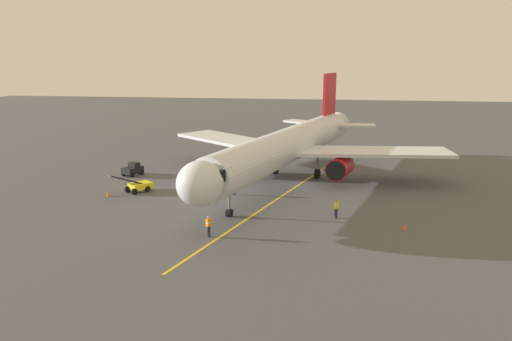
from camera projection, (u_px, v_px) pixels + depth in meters
The scene contains 10 objects.
ground_plane at pixel (299, 185), 53.97m from camera, with size 220.00×220.00×0.00m, color #4C4C4F.
apron_lead_in_line at pixel (281, 197), 49.32m from camera, with size 0.24×40.00×0.01m, color yellow.
airplane at pixel (288, 146), 54.44m from camera, with size 33.36×39.53×11.50m.
ground_crew_marshaller at pixel (209, 226), 38.20m from camera, with size 0.43×0.47×1.71m.
ground_crew_wing_walker at pixel (336, 208), 42.60m from camera, with size 0.43×0.47×1.71m.
ground_crew_loader at pixel (234, 186), 49.87m from camera, with size 0.26×0.41×1.71m.
tug_near_nose at pixel (133, 169), 58.09m from camera, with size 2.28×2.70×1.50m.
belt_loader_portside at pixel (138, 185), 50.88m from camera, with size 3.72×4.38×2.32m.
safety_cone_nose_left at pixel (404, 227), 39.80m from camera, with size 0.32×0.32×0.55m, color #F2590F.
safety_cone_nose_right at pixel (108, 193), 49.48m from camera, with size 0.32×0.32×0.55m, color #F2590F.
Camera 1 is at (-3.11, 52.34, 13.72)m, focal length 34.59 mm.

